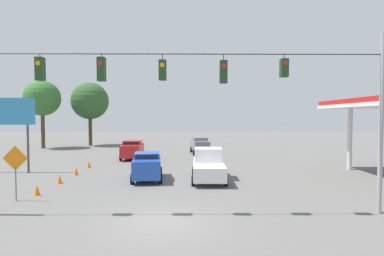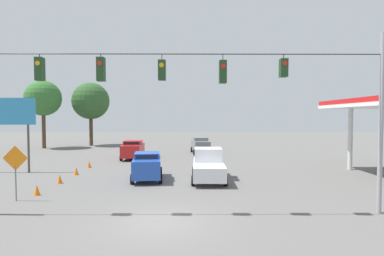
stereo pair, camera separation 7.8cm
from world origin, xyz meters
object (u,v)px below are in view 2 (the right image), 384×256
at_px(roadside_billboard, 10,117).
at_px(work_zone_sign, 15,162).
at_px(sedan_grey_oncoming_deep, 200,145).
at_px(sedan_red_withflow_far, 133,149).
at_px(overhead_signal_span, 159,98).
at_px(pickup_truck_white_crossing_near, 208,166).
at_px(tree_horizon_left, 91,101).
at_px(traffic_cone_second, 60,179).
at_px(traffic_cone_fourth, 89,164).
at_px(traffic_cone_nearest, 37,190).
at_px(traffic_cone_third, 76,171).
at_px(sedan_blue_withflow_mid, 147,166).
at_px(tree_horizon_right, 43,98).

relative_size(roadside_billboard, work_zone_sign, 2.02).
xyz_separation_m(sedan_grey_oncoming_deep, sedan_red_withflow_far, (6.96, 4.26, -0.01)).
distance_m(overhead_signal_span, pickup_truck_white_crossing_near, 8.58).
relative_size(sedan_grey_oncoming_deep, pickup_truck_white_crossing_near, 0.89).
bearing_deg(tree_horizon_left, traffic_cone_second, 103.90).
xyz_separation_m(traffic_cone_fourth, roadside_billboard, (5.26, 2.14, 3.94)).
bearing_deg(traffic_cone_second, roadside_billboard, -35.24).
height_order(traffic_cone_nearest, traffic_cone_fourth, same).
bearing_deg(work_zone_sign, pickup_truck_white_crossing_near, -153.85).
bearing_deg(sedan_grey_oncoming_deep, sedan_red_withflow_far, 31.44).
distance_m(traffic_cone_third, roadside_billboard, 6.73).
height_order(traffic_cone_third, traffic_cone_fourth, same).
relative_size(overhead_signal_span, pickup_truck_white_crossing_near, 3.86).
distance_m(pickup_truck_white_crossing_near, sedan_red_withflow_far, 12.16).
height_order(sedan_blue_withflow_mid, roadside_billboard, roadside_billboard).
distance_m(overhead_signal_span, roadside_billboard, 15.84).
bearing_deg(tree_horizon_right, sedan_blue_withflow_mid, 129.96).
height_order(traffic_cone_second, tree_horizon_right, tree_horizon_right).
height_order(traffic_cone_nearest, traffic_cone_third, same).
relative_size(pickup_truck_white_crossing_near, sedan_blue_withflow_mid, 1.27).
relative_size(sedan_red_withflow_far, traffic_cone_second, 7.32).
height_order(pickup_truck_white_crossing_near, tree_horizon_right, tree_horizon_right).
height_order(overhead_signal_span, traffic_cone_second, overhead_signal_span).
xyz_separation_m(traffic_cone_fourth, work_zone_sign, (0.40, 9.88, 1.70)).
xyz_separation_m(overhead_signal_span, work_zone_sign, (7.57, -2.04, -3.16)).
relative_size(traffic_cone_nearest, tree_horizon_right, 0.06).
bearing_deg(traffic_cone_fourth, overhead_signal_span, 121.01).
height_order(sedan_grey_oncoming_deep, sedan_blue_withflow_mid, sedan_grey_oncoming_deep).
relative_size(sedan_blue_withflow_mid, traffic_cone_fourth, 6.95).
bearing_deg(overhead_signal_span, traffic_cone_third, -51.21).
xyz_separation_m(traffic_cone_second, traffic_cone_third, (-0.00, -2.78, 0.00)).
distance_m(sedan_blue_withflow_mid, traffic_cone_fourth, 7.42).
relative_size(overhead_signal_span, traffic_cone_fourth, 34.04).
bearing_deg(pickup_truck_white_crossing_near, tree_horizon_right, -43.80).
bearing_deg(sedan_blue_withflow_mid, traffic_cone_third, -17.18).
xyz_separation_m(pickup_truck_white_crossing_near, work_zone_sign, (10.17, 4.99, 1.01)).
relative_size(sedan_grey_oncoming_deep, sedan_blue_withflow_mid, 1.12).
height_order(traffic_cone_nearest, traffic_cone_second, same).
distance_m(traffic_cone_third, traffic_cone_fourth, 3.14).
xyz_separation_m(pickup_truck_white_crossing_near, sedan_blue_withflow_mid, (4.17, -0.06, -0.01)).
distance_m(sedan_grey_oncoming_deep, sedan_red_withflow_far, 8.16).
xyz_separation_m(roadside_billboard, work_zone_sign, (-4.85, 7.75, -2.24)).
distance_m(traffic_cone_fourth, tree_horizon_left, 20.61).
bearing_deg(traffic_cone_second, sedan_blue_withflow_mid, -168.81).
bearing_deg(tree_horizon_left, sedan_red_withflow_far, 122.56).
height_order(overhead_signal_span, sedan_blue_withflow_mid, overhead_signal_span).
height_order(sedan_red_withflow_far, traffic_cone_nearest, sedan_red_withflow_far).
height_order(sedan_blue_withflow_mid, traffic_cone_third, sedan_blue_withflow_mid).
bearing_deg(tree_horizon_left, roadside_billboard, 92.04).
bearing_deg(pickup_truck_white_crossing_near, traffic_cone_nearest, 21.96).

